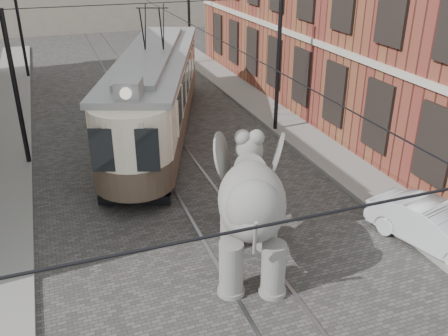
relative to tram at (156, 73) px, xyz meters
name	(u,v)px	position (x,y,z in m)	size (l,w,h in m)	color
ground	(210,212)	(-0.09, -7.71, -2.80)	(120.00, 120.00, 0.00)	#464240
tram_rails	(210,212)	(-0.09, -7.71, -2.79)	(1.54, 80.00, 0.02)	slate
sidewalk_right	(365,182)	(5.91, -7.71, -2.73)	(2.00, 60.00, 0.15)	slate
catenary	(164,85)	(-0.29, -2.71, 0.20)	(11.00, 30.20, 6.00)	black
tram	(156,73)	(0.00, 0.00, 0.00)	(2.91, 14.12, 5.60)	beige
elephant	(251,216)	(0.00, -10.94, -1.15)	(2.96, 5.38, 3.29)	#5F5D58
parked_car	(434,227)	(5.41, -11.76, -2.15)	(1.38, 3.92, 1.29)	silver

